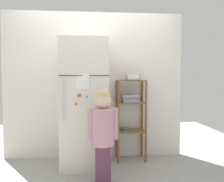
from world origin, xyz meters
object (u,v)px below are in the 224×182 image
pantry_shelf_unit (131,110)px  fruit_bin (132,78)px  refrigerator (85,103)px  child_standing (103,126)px

pantry_shelf_unit → fruit_bin: bearing=15.8°
refrigerator → fruit_bin: bearing=13.4°
child_standing → pantry_shelf_unit: size_ratio=0.91×
pantry_shelf_unit → fruit_bin: (0.03, 0.01, 0.49)m
pantry_shelf_unit → refrigerator: bearing=-166.7°
child_standing → fruit_bin: fruit_bin is taller
pantry_shelf_unit → fruit_bin: fruit_bin is taller
child_standing → fruit_bin: size_ratio=5.64×
child_standing → refrigerator: bearing=113.5°
fruit_bin → refrigerator: bearing=-166.6°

